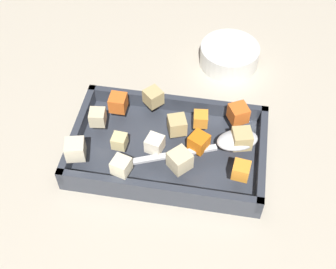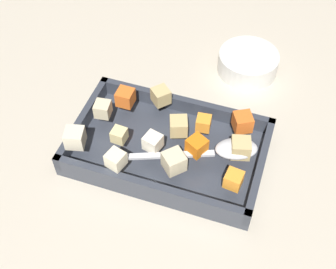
{
  "view_description": "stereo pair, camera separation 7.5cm",
  "coord_description": "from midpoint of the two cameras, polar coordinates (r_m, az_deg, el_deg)",
  "views": [
    {
      "loc": [
        -0.08,
        0.48,
        0.64
      ],
      "look_at": [
        -0.01,
        0.01,
        0.05
      ],
      "focal_mm": 49.05,
      "sensor_mm": 36.0,
      "label": 1
    },
    {
      "loc": [
        -0.16,
        0.46,
        0.64
      ],
      "look_at": [
        -0.01,
        0.01,
        0.05
      ],
      "focal_mm": 49.05,
      "sensor_mm": 36.0,
      "label": 2
    }
  ],
  "objects": [
    {
      "name": "carrot_chunk_center",
      "position": [
        0.78,
        11.99,
        1.36
      ],
      "size": [
        0.04,
        0.04,
        0.03
      ],
      "primitive_type": "cube",
      "rotation": [
        0.0,
        0.0,
        3.64
      ],
      "color": "orange",
      "rests_on": "baking_dish"
    },
    {
      "name": "small_prep_bowl",
      "position": [
        0.94,
        12.2,
        8.58
      ],
      "size": [
        0.12,
        0.12,
        0.04
      ],
      "primitive_type": "cylinder",
      "color": "silver",
      "rests_on": "ground_plane"
    },
    {
      "name": "potato_chunk_mid_right",
      "position": [
        0.71,
        3.76,
        -3.56
      ],
      "size": [
        0.04,
        0.04,
        0.03
      ],
      "primitive_type": "cube",
      "rotation": [
        0.0,
        0.0,
        5.52
      ],
      "color": "beige",
      "rests_on": "baking_dish"
    },
    {
      "name": "potato_chunk_near_spoon",
      "position": [
        0.75,
        -3.26,
        -0.25
      ],
      "size": [
        0.02,
        0.02,
        0.02
      ],
      "primitive_type": "cube",
      "rotation": [
        0.0,
        0.0,
        4.64
      ],
      "color": "#E0CC89",
      "rests_on": "baking_dish"
    },
    {
      "name": "potato_chunk_far_left",
      "position": [
        0.72,
        -3.56,
        -3.3
      ],
      "size": [
        0.03,
        0.03,
        0.03
      ],
      "primitive_type": "cube",
      "rotation": [
        0.0,
        0.0,
        1.3
      ],
      "color": "beige",
      "rests_on": "baking_dish"
    },
    {
      "name": "baking_dish",
      "position": [
        0.79,
        2.74,
        -2.04
      ],
      "size": [
        0.33,
        0.2,
        0.04
      ],
      "color": "#333842",
      "rests_on": "ground_plane"
    },
    {
      "name": "carrot_chunk_heap_side",
      "position": [
        0.8,
        -2.66,
        4.5
      ],
      "size": [
        0.03,
        0.03,
        0.03
      ],
      "primitive_type": "cube",
      "rotation": [
        0.0,
        0.0,
        1.56
      ],
      "color": "orange",
      "rests_on": "baking_dish"
    },
    {
      "name": "potato_chunk_back_center",
      "position": [
        0.74,
        11.86,
        -1.97
      ],
      "size": [
        0.04,
        0.04,
        0.03
      ],
      "primitive_type": "cube",
      "rotation": [
        0.0,
        0.0,
        0.27
      ],
      "color": "tan",
      "rests_on": "baking_dish"
    },
    {
      "name": "parsnip_chunk_near_left",
      "position": [
        0.75,
        -8.71,
        -0.57
      ],
      "size": [
        0.04,
        0.04,
        0.03
      ],
      "primitive_type": "cube",
      "rotation": [
        0.0,
        0.0,
        3.38
      ],
      "color": "beige",
      "rests_on": "baking_dish"
    },
    {
      "name": "carrot_chunk_corner_nw",
      "position": [
        0.77,
        7.23,
        1.25
      ],
      "size": [
        0.03,
        0.03,
        0.02
      ],
      "primitive_type": "cube",
      "rotation": [
        0.0,
        0.0,
        3.25
      ],
      "color": "orange",
      "rests_on": "baking_dish"
    },
    {
      "name": "potato_chunk_corner_ne",
      "position": [
        0.81,
        1.78,
        4.68
      ],
      "size": [
        0.04,
        0.04,
        0.03
      ],
      "primitive_type": "cube",
      "rotation": [
        0.0,
        0.0,
        0.83
      ],
      "color": "tan",
      "rests_on": "baking_dish"
    },
    {
      "name": "carrot_chunk_front_center",
      "position": [
        0.71,
        11.19,
        -5.71
      ],
      "size": [
        0.03,
        0.03,
        0.03
      ],
      "primitive_type": "cube",
      "rotation": [
        0.0,
        0.0,
        1.45
      ],
      "color": "orange",
      "rests_on": "baking_dish"
    },
    {
      "name": "ground_plane",
      "position": [
        0.8,
        2.49,
        -2.12
      ],
      "size": [
        4.0,
        4.0,
        0.0
      ],
      "primitive_type": "plane",
      "color": "#BCB29E"
    },
    {
      "name": "potato_chunk_far_right",
      "position": [
        0.76,
        4.16,
        0.88
      ],
      "size": [
        0.04,
        0.04,
        0.03
      ],
      "primitive_type": "cube",
      "rotation": [
        0.0,
        0.0,
        3.49
      ],
      "color": "tan",
      "rests_on": "baking_dish"
    },
    {
      "name": "carrot_chunk_corner_sw",
      "position": [
        0.74,
        6.52,
        -1.58
      ],
      "size": [
        0.04,
        0.04,
        0.03
      ],
      "primitive_type": "cube",
      "rotation": [
        0.0,
        0.0,
        2.66
      ],
      "color": "orange",
      "rests_on": "baking_dish"
    },
    {
      "name": "serving_spoon",
      "position": [
        0.75,
        10.29,
        -2.11
      ],
      "size": [
        0.22,
        0.11,
        0.02
      ],
      "rotation": [
        0.0,
        0.0,
        0.38
      ],
      "color": "silver",
      "rests_on": "baking_dish"
    },
    {
      "name": "potato_chunk_rim_edge",
      "position": [
        0.79,
        -5.43,
        3.01
      ],
      "size": [
        0.03,
        0.03,
        0.03
      ],
      "primitive_type": "cube",
      "rotation": [
        0.0,
        0.0,
        4.84
      ],
      "color": "beige",
      "rests_on": "baking_dish"
    },
    {
      "name": "parsnip_chunk_under_handle",
      "position": [
        0.74,
        1.01,
        -1.12
      ],
      "size": [
        0.03,
        0.03,
        0.03
      ],
      "primitive_type": "cube",
      "rotation": [
        0.0,
        0.0,
        4.46
      ],
      "color": "silver",
      "rests_on": "baking_dish"
    }
  ]
}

